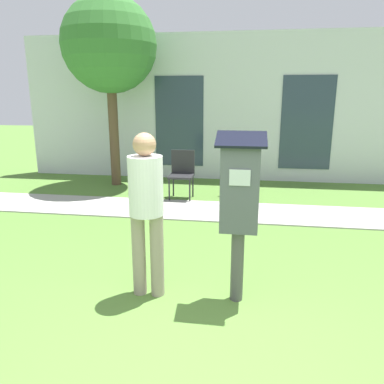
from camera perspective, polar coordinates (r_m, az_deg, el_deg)
sidewalk at (r=6.28m, az=6.62°, el=-3.02°), size 12.00×1.10×0.02m
building_facade at (r=8.60m, az=7.62°, el=12.48°), size 10.00×0.26×3.20m
parking_meter at (r=3.37m, az=7.24°, el=-0.76°), size 0.44×0.31×1.59m
person_standing at (r=3.49m, az=-6.99°, el=-1.70°), size 0.32×0.32×1.58m
outdoor_chair_left at (r=6.99m, az=-1.53°, el=3.31°), size 0.44×0.44×0.90m
outdoor_chair_middle at (r=7.14m, az=7.20°, el=3.43°), size 0.44×0.44×0.90m
tree at (r=8.18m, az=-12.49°, el=20.92°), size 1.90×1.90×3.82m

